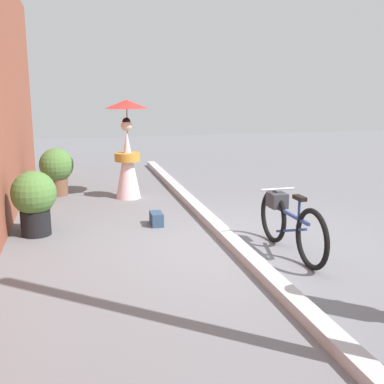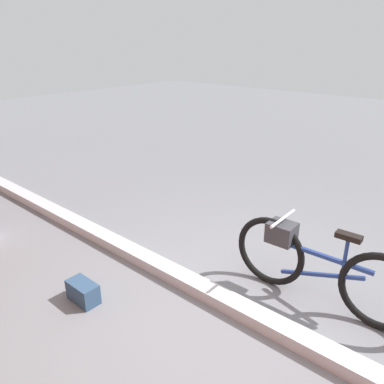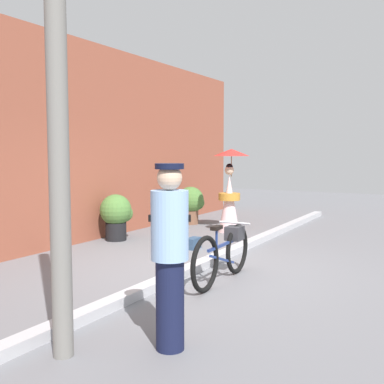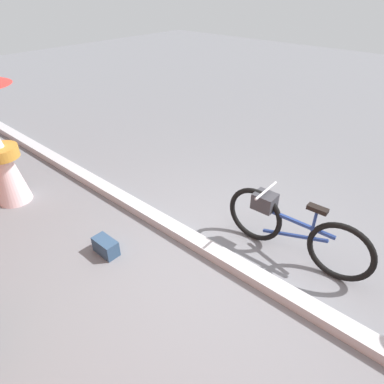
# 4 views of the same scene
# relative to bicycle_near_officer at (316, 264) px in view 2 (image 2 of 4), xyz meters

# --- Properties ---
(ground_plane) EXTENTS (30.00, 30.00, 0.00)m
(ground_plane) POSITION_rel_bicycle_near_officer_xyz_m (0.44, 0.62, -0.41)
(ground_plane) COLOR slate
(sidewalk_curb) EXTENTS (14.00, 0.20, 0.12)m
(sidewalk_curb) POSITION_rel_bicycle_near_officer_xyz_m (0.44, 0.62, -0.35)
(sidewalk_curb) COLOR #B2B2B7
(sidewalk_curb) RESTS_ON ground_plane
(bicycle_near_officer) EXTENTS (1.81, 0.48, 0.82)m
(bicycle_near_officer) POSITION_rel_bicycle_near_officer_xyz_m (0.00, 0.00, 0.00)
(bicycle_near_officer) COLOR black
(bicycle_near_officer) RESTS_ON ground_plane
(backpack_on_pavement) EXTENTS (0.33, 0.18, 0.21)m
(backpack_on_pavement) POSITION_rel_bicycle_near_officer_xyz_m (1.67, 1.45, -0.30)
(backpack_on_pavement) COLOR navy
(backpack_on_pavement) RESTS_ON ground_plane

